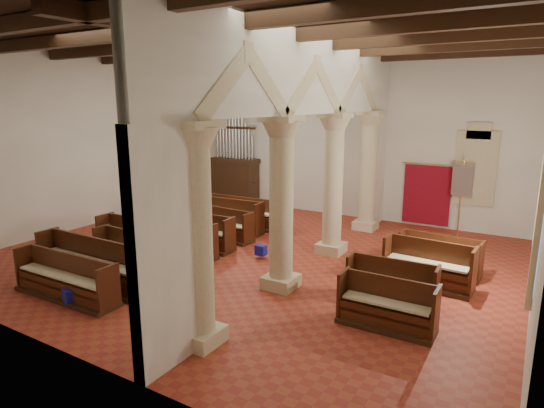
{
  "coord_description": "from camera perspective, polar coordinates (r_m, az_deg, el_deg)",
  "views": [
    {
      "loc": [
        6.86,
        -10.4,
        4.37
      ],
      "look_at": [
        0.36,
        0.5,
        1.51
      ],
      "focal_mm": 30.0,
      "sensor_mm": 36.0,
      "label": 1
    }
  ],
  "objects": [
    {
      "name": "hymnal_box_c",
      "position": [
        13.0,
        -1.39,
        -5.81
      ],
      "size": [
        0.29,
        0.24,
        0.29
      ],
      "primitive_type": "cube",
      "rotation": [
        0.0,
        0.0,
        -0.01
      ],
      "color": "navy",
      "rests_on": "floor"
    },
    {
      "name": "arcade",
      "position": [
        11.6,
        4.91,
        8.67
      ],
      "size": [
        0.9,
        11.9,
        6.0
      ],
      "color": "beige",
      "rests_on": "floor"
    },
    {
      "name": "nave_pew_2",
      "position": [
        12.67,
        -16.78,
        -6.5
      ],
      "size": [
        2.92,
        0.84,
        0.98
      ],
      "rotation": [
        0.0,
        0.0,
        -0.07
      ],
      "color": "#341C10",
      "rests_on": "floor"
    },
    {
      "name": "aisle_pew_1",
      "position": [
        10.59,
        14.71,
        -10.2
      ],
      "size": [
        1.99,
        0.72,
        0.97
      ],
      "rotation": [
        0.0,
        0.0,
        0.04
      ],
      "color": "#341C10",
      "rests_on": "floor"
    },
    {
      "name": "nave_pew_0",
      "position": [
        11.45,
        -24.47,
        -9.13
      ],
      "size": [
        2.91,
        0.74,
        1.02
      ],
      "rotation": [
        0.0,
        0.0,
        0.02
      ],
      "color": "#341C10",
      "rests_on": "floor"
    },
    {
      "name": "hymnal_box_a",
      "position": [
        11.04,
        -24.06,
        -10.42
      ],
      "size": [
        0.34,
        0.3,
        0.28
      ],
      "primitive_type": "cube",
      "rotation": [
        0.0,
        0.0,
        -0.27
      ],
      "color": "#152094",
      "rests_on": "floor"
    },
    {
      "name": "window_right_b",
      "position": [
        13.08,
        30.87,
        1.34
      ],
      "size": [
        0.03,
        1.0,
        2.2
      ],
      "primitive_type": "cube",
      "color": "#2F6A54",
      "rests_on": "wall_right"
    },
    {
      "name": "nave_pew_7",
      "position": [
        15.81,
        -6.64,
        -2.03
      ],
      "size": [
        3.26,
        0.97,
        1.13
      ],
      "rotation": [
        0.0,
        0.0,
        0.07
      ],
      "color": "#341C10",
      "rests_on": "floor"
    },
    {
      "name": "ceiling",
      "position": [
        12.57,
        -2.74,
        20.14
      ],
      "size": [
        14.0,
        14.0,
        0.0
      ],
      "primitive_type": "plane",
      "rotation": [
        3.14,
        0.0,
        0.0
      ],
      "color": "black",
      "rests_on": "wall_back"
    },
    {
      "name": "wall_left",
      "position": [
        17.38,
        -22.41,
        7.24
      ],
      "size": [
        0.02,
        12.0,
        6.0
      ],
      "primitive_type": "cube",
      "color": "beige",
      "rests_on": "floor"
    },
    {
      "name": "nave_pew_3",
      "position": [
        13.38,
        -15.93,
        -5.19
      ],
      "size": [
        3.14,
        0.76,
        1.13
      ],
      "rotation": [
        0.0,
        0.0,
        -0.0
      ],
      "color": "#341C10",
      "rests_on": "floor"
    },
    {
      "name": "aisle_pew_3",
      "position": [
        12.64,
        20.21,
        -6.72
      ],
      "size": [
        2.09,
        0.81,
        1.01
      ],
      "rotation": [
        0.0,
        0.0,
        -0.06
      ],
      "color": "#341C10",
      "rests_on": "floor"
    },
    {
      "name": "hymnal_box_b",
      "position": [
        10.73,
        -13.01,
        -10.16
      ],
      "size": [
        0.39,
        0.35,
        0.33
      ],
      "primitive_type": "cube",
      "rotation": [
        0.0,
        0.0,
        0.29
      ],
      "color": "#18169A",
      "rests_on": "floor"
    },
    {
      "name": "nave_pew_5",
      "position": [
        14.15,
        -9.77,
        -3.98
      ],
      "size": [
        2.7,
        0.83,
        1.06
      ],
      "rotation": [
        0.0,
        0.0,
        0.05
      ],
      "color": "#341C10",
      "rests_on": "floor"
    },
    {
      "name": "nave_pew_4",
      "position": [
        13.64,
        -12.16,
        -4.72
      ],
      "size": [
        2.85,
        0.79,
        1.07
      ],
      "rotation": [
        0.0,
        0.0,
        -0.03
      ],
      "color": "#341C10",
      "rests_on": "floor"
    },
    {
      "name": "window_back",
      "position": [
        16.63,
        24.18,
        4.09
      ],
      "size": [
        1.0,
        0.03,
        2.2
      ],
      "primitive_type": "cube",
      "color": "#2F6A54",
      "rests_on": "wall_back"
    },
    {
      "name": "lectern",
      "position": [
        19.46,
        -2.67,
        1.16
      ],
      "size": [
        0.54,
        0.57,
        1.16
      ],
      "rotation": [
        0.0,
        0.0,
        0.26
      ],
      "color": "#331910",
      "rests_on": "floor"
    },
    {
      "name": "processional_banner",
      "position": [
        15.45,
        22.41,
        -1.51
      ],
      "size": [
        0.61,
        0.77,
        2.65
      ],
      "rotation": [
        0.0,
        0.0,
        -0.03
      ],
      "color": "#341C10",
      "rests_on": "floor"
    },
    {
      "name": "nave_pew_8",
      "position": [
        16.26,
        -3.54,
        -1.66
      ],
      "size": [
        3.03,
        0.81,
        1.04
      ],
      "rotation": [
        0.0,
        0.0,
        0.04
      ],
      "color": "#341C10",
      "rests_on": "floor"
    },
    {
      "name": "window_right_a",
      "position": [
        9.16,
        30.62,
        -2.82
      ],
      "size": [
        0.03,
        1.0,
        2.2
      ],
      "primitive_type": "cube",
      "color": "#2F6A54",
      "rests_on": "wall_right"
    },
    {
      "name": "aisle_pew_0",
      "position": [
        9.45,
        14.16,
        -12.95
      ],
      "size": [
        1.91,
        0.69,
        1.01
      ],
      "rotation": [
        0.0,
        0.0,
        0.01
      ],
      "color": "#341C10",
      "rests_on": "floor"
    },
    {
      "name": "aisle_pew_2",
      "position": [
        11.68,
        18.94,
        -8.0
      ],
      "size": [
        2.14,
        0.88,
        1.12
      ],
      "rotation": [
        0.0,
        0.0,
        -0.06
      ],
      "color": "#341C10",
      "rests_on": "floor"
    },
    {
      "name": "nave_pew_6",
      "position": [
        15.16,
        -7.45,
        -2.87
      ],
      "size": [
        3.08,
        0.87,
        1.0
      ],
      "rotation": [
        0.0,
        0.0,
        -0.07
      ],
      "color": "#341C10",
      "rests_on": "floor"
    },
    {
      "name": "pipe_organ",
      "position": [
        19.77,
        -4.68,
        3.94
      ],
      "size": [
        2.1,
        0.85,
        4.4
      ],
      "color": "#341C10",
      "rests_on": "floor"
    },
    {
      "name": "nave_pew_1",
      "position": [
        12.05,
        -21.76,
        -7.61
      ],
      "size": [
        3.42,
        0.76,
        1.13
      ],
      "rotation": [
        0.0,
        0.0,
        -0.0
      ],
      "color": "#341C10",
      "rests_on": "floor"
    },
    {
      "name": "floor",
      "position": [
        13.21,
        -2.46,
        -6.64
      ],
      "size": [
        14.0,
        14.0,
        0.0
      ],
      "primitive_type": "plane",
      "color": "maroon",
      "rests_on": "ground"
    },
    {
      "name": "wall_back",
      "position": [
        17.83,
        8.18,
        8.17
      ],
      "size": [
        14.0,
        0.02,
        6.0
      ],
      "primitive_type": "cube",
      "color": "beige",
      "rests_on": "floor"
    },
    {
      "name": "wall_front",
      "position": [
        8.27,
        -26.13,
        1.85
      ],
      "size": [
        14.0,
        0.02,
        6.0
      ],
      "primitive_type": "cube",
      "color": "beige",
      "rests_on": "floor"
    },
    {
      "name": "dossal_curtain",
      "position": [
        16.97,
        18.83,
        1.13
      ],
      "size": [
        1.8,
        0.07,
        2.17
      ],
      "color": "maroon",
      "rests_on": "floor"
    },
    {
      "name": "tube_heater_a",
      "position": [
        12.61,
        -25.03,
        -8.05
      ],
      "size": [
        0.97,
        0.3,
        0.1
      ],
      "primitive_type": "cylinder",
      "rotation": [
        0.0,
        1.57,
        0.21
      ],
      "color": "white",
      "rests_on": "floor"
    },
    {
      "name": "tube_heater_b",
      "position": [
        13.0,
        -19.99,
        -6.99
      ],
      "size": [
        0.88,
        0.47,
        0.09
      ],
      "primitive_type": "cylinder",
      "rotation": [
        0.0,
        1.57,
        0.43
      ],
      "color": "white",
      "rests_on": "floor"
    },
    {
      "name": "ceiling_beams",
      "position": [
        12.54,
        -2.73,
        19.33
      ],
      "size": [
        13.8,
        11.8,
        0.3
      ],
      "primitive_type": null,
      "color": "#341C10",
      "rests_on": "wall_back"
    }
  ]
}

